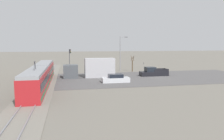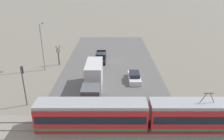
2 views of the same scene
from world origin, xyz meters
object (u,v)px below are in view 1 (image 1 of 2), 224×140
at_px(light_rail_tram, 41,76).
at_px(no_parking_sign, 143,66).
at_px(sedan_car_0, 116,79).
at_px(pickup_truck, 153,72).
at_px(street_tree, 132,64).
at_px(street_lamp_near_crossing, 121,51).
at_px(traffic_light_pole, 70,58).
at_px(box_truck, 93,69).

distance_m(light_rail_tram, no_parking_sign, 27.53).
bearing_deg(sedan_car_0, no_parking_sign, -34.98).
height_order(pickup_truck, no_parking_sign, no_parking_sign).
relative_size(street_tree, no_parking_sign, 1.82).
xyz_separation_m(light_rail_tram, street_tree, (14.39, -19.72, 0.14)).
distance_m(light_rail_tram, street_lamp_near_crossing, 24.17).
xyz_separation_m(sedan_car_0, traffic_light_pole, (15.02, 7.56, 2.88)).
distance_m(sedan_car_0, street_tree, 15.90).
distance_m(light_rail_tram, street_tree, 24.41).
relative_size(box_truck, street_tree, 2.58).
bearing_deg(box_truck, light_rail_tram, 126.45).
distance_m(box_truck, street_lamp_near_crossing, 13.10).
relative_size(box_truck, traffic_light_pole, 1.84).
bearing_deg(box_truck, sedan_car_0, -153.34).
bearing_deg(traffic_light_pole, sedan_car_0, -153.28).
xyz_separation_m(light_rail_tram, sedan_car_0, (0.33, -12.38, -0.97)).
bearing_deg(street_tree, sedan_car_0, 152.45).
distance_m(pickup_truck, traffic_light_pole, 19.44).
relative_size(pickup_truck, street_lamp_near_crossing, 0.68).
height_order(box_truck, traffic_light_pole, traffic_light_pole).
height_order(box_truck, pickup_truck, box_truck).
xyz_separation_m(light_rail_tram, box_truck, (6.76, -9.15, 0.19)).
distance_m(traffic_light_pole, no_parking_sign, 18.19).
bearing_deg(traffic_light_pole, street_tree, -93.68).
bearing_deg(no_parking_sign, pickup_truck, 173.24).
height_order(light_rail_tram, street_lamp_near_crossing, street_lamp_near_crossing).
xyz_separation_m(pickup_truck, traffic_light_pole, (9.05, 16.98, 2.76)).
relative_size(light_rail_tram, traffic_light_pole, 4.50).
bearing_deg(sedan_car_0, street_lamp_near_crossing, -17.15).
xyz_separation_m(light_rail_tram, pickup_truck, (6.30, -21.80, -0.85)).
xyz_separation_m(light_rail_tram, traffic_light_pole, (15.35, -4.82, 1.90)).
bearing_deg(light_rail_tram, street_lamp_near_crossing, -46.49).
bearing_deg(sedan_car_0, light_rail_tram, 91.52).
xyz_separation_m(street_tree, street_lamp_near_crossing, (2.09, 2.35, 3.14)).
bearing_deg(street_tree, pickup_truck, -165.53).
distance_m(traffic_light_pole, street_lamp_near_crossing, 12.67).
distance_m(pickup_truck, street_tree, 8.41).
relative_size(sedan_car_0, street_lamp_near_crossing, 0.56).
bearing_deg(pickup_truck, traffic_light_pole, 61.96).
xyz_separation_m(sedan_car_0, street_tree, (14.06, -7.34, 1.11)).
height_order(street_tree, no_parking_sign, street_tree).
bearing_deg(traffic_light_pole, street_lamp_near_crossing, -84.83).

